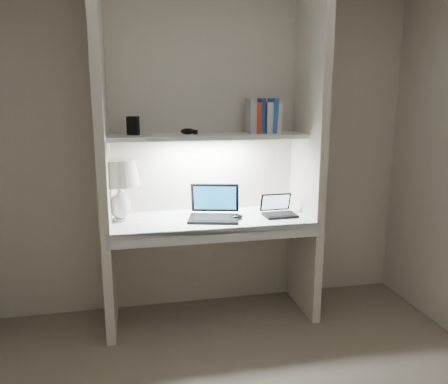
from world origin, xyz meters
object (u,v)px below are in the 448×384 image
object	(u,v)px
laptop_netbook	(278,210)
book_row	(263,117)
speaker	(211,201)
table_lamp	(119,180)
laptop_main	(214,211)

from	to	relation	value
laptop_netbook	book_row	world-z (taller)	book_row
laptop_netbook	speaker	size ratio (longest dim) A/B	1.73
table_lamp	laptop_netbook	world-z (taller)	table_lamp
table_lamp	book_row	bearing A→B (deg)	4.21
table_lamp	book_row	xyz separation A→B (m)	(1.06, 0.08, 0.42)
book_row	laptop_main	bearing A→B (deg)	-160.80
laptop_netbook	table_lamp	bearing A→B (deg)	173.75
laptop_netbook	laptop_main	bearing A→B (deg)	175.19
laptop_netbook	speaker	world-z (taller)	laptop_netbook
laptop_main	book_row	distance (m)	0.78
speaker	book_row	size ratio (longest dim) A/B	0.55
laptop_netbook	book_row	xyz separation A→B (m)	(-0.08, 0.16, 0.68)
table_lamp	book_row	world-z (taller)	book_row
laptop_netbook	speaker	xyz separation A→B (m)	(-0.46, 0.25, 0.03)
speaker	laptop_main	bearing A→B (deg)	-87.52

